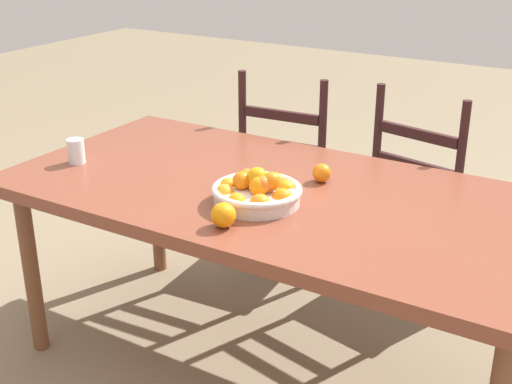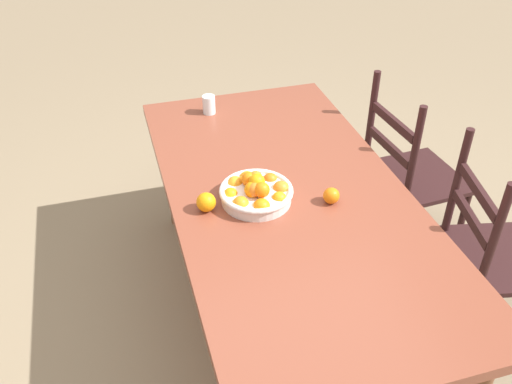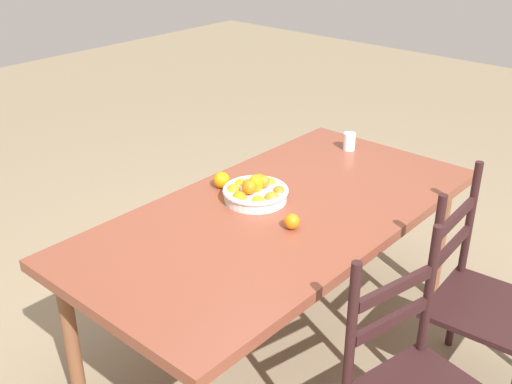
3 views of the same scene
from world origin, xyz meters
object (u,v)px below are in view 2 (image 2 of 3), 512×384
(orange_loose_1, at_px, (206,202))
(drinking_glass, at_px, (209,105))
(fruit_bowl, at_px, (256,192))
(orange_loose_0, at_px, (331,196))
(chair_near_window, at_px, (409,177))
(dining_table, at_px, (289,206))
(chair_by_cabinet, at_px, (494,255))

(orange_loose_1, xyz_separation_m, drinking_glass, (-0.80, 0.19, 0.01))
(fruit_bowl, xyz_separation_m, orange_loose_0, (0.10, 0.29, -0.01))
(chair_near_window, height_order, orange_loose_1, chair_near_window)
(drinking_glass, bearing_deg, dining_table, 11.80)
(orange_loose_1, bearing_deg, orange_loose_0, 79.50)
(chair_by_cabinet, bearing_deg, orange_loose_1, 89.23)
(dining_table, height_order, drinking_glass, drinking_glass)
(dining_table, relative_size, drinking_glass, 20.57)
(chair_by_cabinet, relative_size, orange_loose_0, 14.44)
(chair_near_window, height_order, drinking_glass, chair_near_window)
(orange_loose_0, relative_size, drinking_glass, 0.70)
(dining_table, height_order, chair_by_cabinet, chair_by_cabinet)
(orange_loose_0, distance_m, orange_loose_1, 0.50)
(dining_table, height_order, orange_loose_0, orange_loose_0)
(dining_table, relative_size, chair_near_window, 2.01)
(dining_table, bearing_deg, chair_near_window, 114.18)
(chair_near_window, xyz_separation_m, chair_by_cabinet, (0.65, 0.06, -0.00))
(chair_near_window, xyz_separation_m, orange_loose_0, (0.46, -0.66, 0.34))
(orange_loose_0, xyz_separation_m, orange_loose_1, (-0.09, -0.50, 0.01))
(chair_near_window, distance_m, chair_by_cabinet, 0.66)
(dining_table, distance_m, fruit_bowl, 0.18)
(chair_near_window, xyz_separation_m, drinking_glass, (-0.43, -0.97, 0.35))
(chair_by_cabinet, xyz_separation_m, orange_loose_0, (-0.19, -0.72, 0.34))
(dining_table, relative_size, orange_loose_1, 24.97)
(chair_near_window, relative_size, orange_loose_0, 14.56)
(orange_loose_1, height_order, drinking_glass, drinking_glass)
(fruit_bowl, height_order, orange_loose_1, fruit_bowl)
(orange_loose_1, distance_m, drinking_glass, 0.82)
(fruit_bowl, bearing_deg, dining_table, 89.43)
(orange_loose_1, bearing_deg, chair_by_cabinet, 76.79)
(chair_near_window, bearing_deg, chair_by_cabinet, -178.83)
(chair_near_window, bearing_deg, drinking_glass, 62.14)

